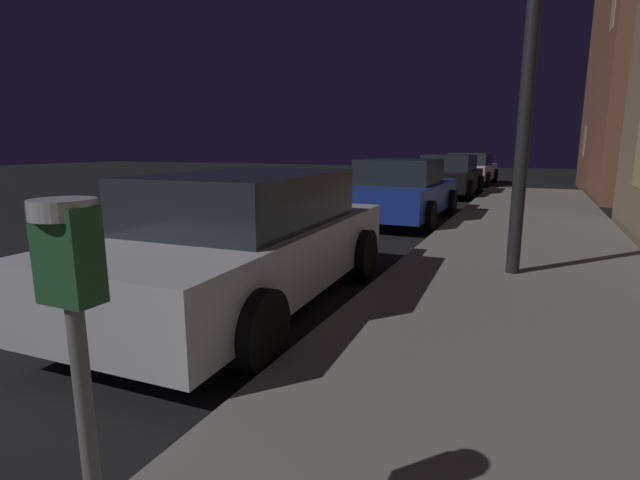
# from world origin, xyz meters

# --- Properties ---
(parking_meter) EXTENTS (0.19, 0.19, 1.40)m
(parking_meter) POSITION_xyz_m (4.38, -0.77, 1.21)
(parking_meter) COLOR #59595B
(parking_meter) RESTS_ON sidewalk
(car_silver) EXTENTS (2.19, 4.49, 1.43)m
(car_silver) POSITION_xyz_m (2.85, 2.49, 0.72)
(car_silver) COLOR #B7B7BF
(car_silver) RESTS_ON ground
(car_blue) EXTENTS (2.05, 4.17, 1.43)m
(car_blue) POSITION_xyz_m (2.85, 8.86, 0.70)
(car_blue) COLOR navy
(car_blue) RESTS_ON ground
(car_black) EXTENTS (2.08, 4.27, 1.43)m
(car_black) POSITION_xyz_m (2.85, 15.31, 0.71)
(car_black) COLOR black
(car_black) RESTS_ON ground
(car_white) EXTENTS (2.23, 4.65, 1.43)m
(car_white) POSITION_xyz_m (2.85, 21.00, 0.72)
(car_white) COLOR silver
(car_white) RESTS_ON ground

